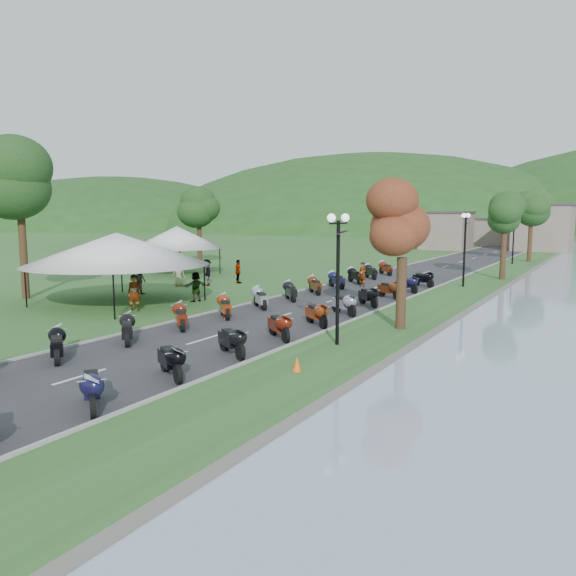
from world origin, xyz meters
The scene contains 12 objects.
road centered at (0.00, 40.00, 0.01)m, with size 7.00×120.00×0.02m, color #323235.
hills_backdrop centered at (0.00, 200.00, 0.00)m, with size 360.00×120.00×76.00m, color #285621, non-canonical shape.
far_building centered at (-2.00, 85.00, 2.50)m, with size 18.00×16.00×5.00m, color gray.
moto_row_left centered at (-2.24, 20.33, 0.55)m, with size 2.60×46.20×1.10m, color #331411, non-canonical shape.
moto_row_right centered at (2.53, 17.72, 0.55)m, with size 2.60×40.16×1.10m, color #331411, non-canonical shape.
vendor_tent_main centered at (-9.88, 20.68, 2.00)m, with size 6.80×6.80×4.00m, color silver, non-canonical shape.
vendor_tent_side centered at (-17.11, 33.67, 2.00)m, with size 4.92×4.92×4.00m, color silver, non-canonical shape.
tree_park_left centered at (-16.17, 19.23, 5.70)m, with size 4.10×4.10×11.40m, color #264E1E, non-canonical shape.
tree_lakeside centered at (6.07, 22.18, 3.59)m, with size 2.59×2.59×7.19m, color #264E1E, non-canonical shape.
pedestrian_a centered at (-7.35, 19.44, 0.00)m, with size 0.70×0.51×1.91m, color slate.
pedestrian_b centered at (-11.71, 24.15, 0.00)m, with size 0.80×0.44×1.65m, color slate.
pedestrian_c centered at (-10.60, 29.41, 0.00)m, with size 1.20×0.50×1.86m, color slate.
Camera 1 is at (14.23, -1.25, 5.09)m, focal length 35.00 mm.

